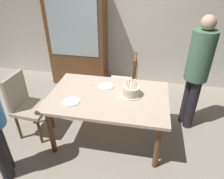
{
  "coord_description": "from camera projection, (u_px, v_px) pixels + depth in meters",
  "views": [
    {
      "loc": [
        0.47,
        -2.22,
        2.23
      ],
      "look_at": [
        0.05,
        0.0,
        0.83
      ],
      "focal_mm": 33.29,
      "sensor_mm": 36.0,
      "label": 1
    }
  ],
  "objects": [
    {
      "name": "dining_table",
      "position": [
        108.0,
        101.0,
        2.76
      ],
      "size": [
        1.56,
        1.01,
        0.73
      ],
      "color": "beige",
      "rests_on": "ground"
    },
    {
      "name": "fork_near_celebrant",
      "position": [
        59.0,
        100.0,
        2.63
      ],
      "size": [
        0.18,
        0.05,
        0.01
      ],
      "primitive_type": "cube",
      "rotation": [
        0.0,
        0.0,
        -0.21
      ],
      "color": "silver",
      "rests_on": "dining_table"
    },
    {
      "name": "ground",
      "position": [
        109.0,
        136.0,
        3.1
      ],
      "size": [
        6.4,
        6.4,
        0.0
      ],
      "primitive_type": "plane",
      "color": "#9E9384"
    },
    {
      "name": "fork_far_side",
      "position": [
        95.0,
        86.0,
        2.93
      ],
      "size": [
        0.18,
        0.02,
        0.01
      ],
      "primitive_type": "cube",
      "rotation": [
        0.0,
        0.0,
        -0.04
      ],
      "color": "silver",
      "rests_on": "dining_table"
    },
    {
      "name": "chair_upholstered",
      "position": [
        26.0,
        103.0,
        2.91
      ],
      "size": [
        0.47,
        0.47,
        0.95
      ],
      "color": "tan",
      "rests_on": "ground"
    },
    {
      "name": "china_cabinet",
      "position": [
        78.0,
        38.0,
        4.04
      ],
      "size": [
        1.1,
        0.45,
        1.9
      ],
      "color": "brown",
      "rests_on": "ground"
    },
    {
      "name": "birthday_cake",
      "position": [
        131.0,
        91.0,
        2.69
      ],
      "size": [
        0.28,
        0.28,
        0.2
      ],
      "color": "silver",
      "rests_on": "dining_table"
    },
    {
      "name": "plate_far_side",
      "position": [
        106.0,
        86.0,
        2.91
      ],
      "size": [
        0.22,
        0.22,
        0.01
      ],
      "primitive_type": "cylinder",
      "color": "white",
      "rests_on": "dining_table"
    },
    {
      "name": "back_wall",
      "position": [
        127.0,
        18.0,
        3.96
      ],
      "size": [
        6.4,
        0.1,
        2.6
      ],
      "primitive_type": "cube",
      "color": "silver",
      "rests_on": "ground"
    },
    {
      "name": "person_guest",
      "position": [
        197.0,
        69.0,
        2.85
      ],
      "size": [
        0.32,
        0.32,
        1.69
      ],
      "color": "#262328",
      "rests_on": "ground"
    },
    {
      "name": "chair_spindle_back",
      "position": [
        124.0,
        83.0,
        3.53
      ],
      "size": [
        0.44,
        0.44,
        0.95
      ],
      "color": "beige",
      "rests_on": "ground"
    },
    {
      "name": "plate_near_celebrant",
      "position": [
        71.0,
        102.0,
        2.59
      ],
      "size": [
        0.22,
        0.22,
        0.01
      ],
      "primitive_type": "cylinder",
      "color": "white",
      "rests_on": "dining_table"
    }
  ]
}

